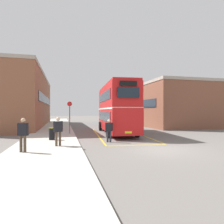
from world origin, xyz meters
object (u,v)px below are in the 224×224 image
single_deck_bus (108,114)px  pedestrian_waiting_far (23,132)px  pedestrian_waiting_near (58,129)px  litter_bin (52,134)px  pedestrian_boarding (109,129)px  bus_stop_sign (70,114)px  double_decker_bus (116,108)px

single_deck_bus → pedestrian_waiting_far: bearing=-112.6°
pedestrian_waiting_near → litter_bin: (-0.50, 2.72, -0.56)m
single_deck_bus → pedestrian_boarding: 20.97m
pedestrian_waiting_far → bus_stop_sign: bearing=72.2°
pedestrian_waiting_near → pedestrian_boarding: bearing=23.7°
pedestrian_waiting_far → pedestrian_waiting_near: bearing=41.0°
pedestrian_waiting_far → bus_stop_sign: 8.40m
single_deck_bus → bus_stop_sign: (-7.17, -15.47, 0.26)m
pedestrian_boarding → pedestrian_waiting_near: 3.78m
pedestrian_boarding → litter_bin: 4.15m
pedestrian_waiting_far → bus_stop_sign: (2.56, 7.97, 0.76)m
pedestrian_waiting_far → double_decker_bus: bearing=49.3°
single_deck_bus → litter_bin: (-8.55, -19.25, -1.06)m
pedestrian_waiting_near → pedestrian_waiting_far: pedestrian_waiting_far is taller
double_decker_bus → pedestrian_boarding: bearing=-110.2°
pedestrian_boarding → double_decker_bus: bearing=69.8°
single_deck_bus → litter_bin: size_ratio=10.63×
pedestrian_boarding → litter_bin: size_ratio=1.85×
pedestrian_waiting_far → single_deck_bus: bearing=67.4°
double_decker_bus → pedestrian_boarding: (-1.93, -5.25, -1.58)m
bus_stop_sign → single_deck_bus: bearing=65.1°
pedestrian_boarding → pedestrian_waiting_far: size_ratio=0.94×
single_deck_bus → pedestrian_boarding: bearing=-102.7°
pedestrian_waiting_near → bus_stop_sign: size_ratio=0.58×
bus_stop_sign → pedestrian_boarding: bearing=-62.6°
litter_bin → bus_stop_sign: bearing=70.1°
litter_bin → bus_stop_sign: bus_stop_sign is taller
pedestrian_boarding → bus_stop_sign: 5.70m
pedestrian_waiting_far → litter_bin: 4.38m
pedestrian_waiting_far → litter_bin: (1.19, 4.18, -0.56)m
single_deck_bus → pedestrian_waiting_far: 25.38m
double_decker_bus → pedestrian_waiting_near: size_ratio=5.86×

